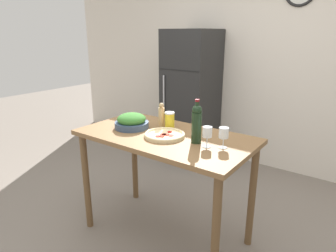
% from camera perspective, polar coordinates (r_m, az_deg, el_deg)
% --- Properties ---
extents(ground_plane, '(14.00, 14.00, 0.00)m').
position_cam_1_polar(ground_plane, '(2.78, -0.48, -19.85)').
color(ground_plane, slate).
extents(wall_back, '(6.40, 0.09, 2.60)m').
position_cam_1_polar(wall_back, '(3.97, 16.88, 11.17)').
color(wall_back, silver).
rests_on(wall_back, ground_plane).
extents(refrigerator, '(0.61, 0.65, 1.73)m').
position_cam_1_polar(refrigerator, '(4.04, 4.41, 5.63)').
color(refrigerator, black).
rests_on(refrigerator, ground_plane).
extents(prep_counter, '(1.37, 0.74, 0.92)m').
position_cam_1_polar(prep_counter, '(2.39, -0.53, -4.44)').
color(prep_counter, brown).
rests_on(prep_counter, ground_plane).
extents(wine_bottle, '(0.07, 0.07, 0.32)m').
position_cam_1_polar(wine_bottle, '(2.14, 5.48, 0.60)').
color(wine_bottle, black).
rests_on(wine_bottle, prep_counter).
extents(wine_glass_near, '(0.07, 0.07, 0.15)m').
position_cam_1_polar(wine_glass_near, '(2.08, 7.49, -1.35)').
color(wine_glass_near, silver).
rests_on(wine_glass_near, prep_counter).
extents(wine_glass_far, '(0.07, 0.07, 0.15)m').
position_cam_1_polar(wine_glass_far, '(2.08, 10.56, -1.49)').
color(wine_glass_far, silver).
rests_on(wine_glass_far, prep_counter).
extents(pepper_mill, '(0.05, 0.05, 0.20)m').
position_cam_1_polar(pepper_mill, '(2.52, -1.24, 2.06)').
color(pepper_mill, tan).
rests_on(pepper_mill, prep_counter).
extents(salad_bowl, '(0.28, 0.28, 0.13)m').
position_cam_1_polar(salad_bowl, '(2.51, -6.94, 0.86)').
color(salad_bowl, '#384C6B').
rests_on(salad_bowl, prep_counter).
extents(homemade_pizza, '(0.31, 0.31, 0.03)m').
position_cam_1_polar(homemade_pizza, '(2.29, -0.64, -1.70)').
color(homemade_pizza, beige).
rests_on(homemade_pizza, prep_counter).
extents(salt_canister, '(0.08, 0.08, 0.14)m').
position_cam_1_polar(salt_canister, '(2.47, 0.32, 1.09)').
color(salt_canister, yellow).
rests_on(salt_canister, prep_counter).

